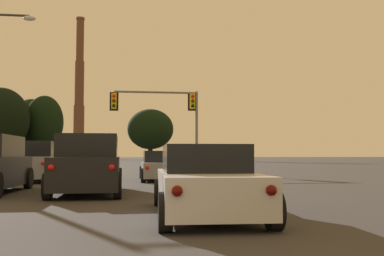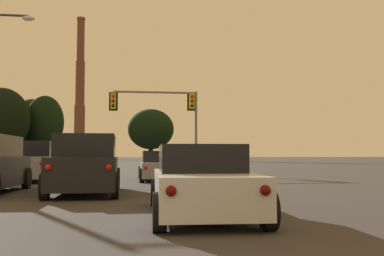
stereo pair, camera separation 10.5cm
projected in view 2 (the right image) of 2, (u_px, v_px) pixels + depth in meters
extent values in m
cube|color=gray|center=(35.00, 167.00, 21.02)|extent=(1.93, 4.80, 0.95)
cube|color=black|center=(35.00, 149.00, 21.19)|extent=(1.79, 2.80, 0.70)
cylinder|color=black|center=(23.00, 172.00, 22.78)|extent=(0.22, 0.76, 0.76)
cylinder|color=black|center=(61.00, 172.00, 23.03)|extent=(0.22, 0.76, 0.76)
cylinder|color=black|center=(1.00, 175.00, 18.97)|extent=(0.22, 0.76, 0.76)
cylinder|color=black|center=(47.00, 175.00, 19.22)|extent=(0.22, 0.76, 0.76)
sphere|color=red|center=(2.00, 163.00, 18.53)|extent=(0.17, 0.17, 0.17)
sphere|color=red|center=(41.00, 163.00, 18.74)|extent=(0.17, 0.17, 0.17)
cylinder|color=black|center=(27.00, 178.00, 16.35)|extent=(0.23, 0.76, 0.76)
cube|color=black|center=(86.00, 172.00, 14.23)|extent=(2.01, 4.84, 0.95)
cube|color=black|center=(87.00, 146.00, 14.39)|extent=(1.83, 2.83, 0.70)
cylinder|color=black|center=(63.00, 179.00, 15.96)|extent=(0.23, 0.76, 0.76)
cylinder|color=black|center=(117.00, 178.00, 16.25)|extent=(0.23, 0.76, 0.76)
cylinder|color=black|center=(45.00, 186.00, 12.17)|extent=(0.23, 0.76, 0.76)
cylinder|color=black|center=(115.00, 185.00, 12.45)|extent=(0.23, 0.76, 0.76)
sphere|color=red|center=(48.00, 168.00, 11.73)|extent=(0.17, 0.17, 0.17)
sphere|color=red|center=(109.00, 167.00, 11.97)|extent=(0.17, 0.17, 0.17)
cube|color=gray|center=(159.00, 169.00, 21.88)|extent=(1.82, 4.61, 0.70)
cube|color=black|center=(159.00, 157.00, 22.15)|extent=(1.63, 2.21, 0.55)
cylinder|color=black|center=(141.00, 172.00, 23.64)|extent=(0.22, 0.64, 0.64)
cylinder|color=black|center=(174.00, 172.00, 23.87)|extent=(0.22, 0.64, 0.64)
cylinder|color=black|center=(142.00, 175.00, 19.88)|extent=(0.22, 0.64, 0.64)
cylinder|color=black|center=(181.00, 175.00, 20.11)|extent=(0.22, 0.64, 0.64)
sphere|color=red|center=(146.00, 168.00, 19.50)|extent=(0.17, 0.17, 0.17)
sphere|color=red|center=(179.00, 167.00, 19.69)|extent=(0.17, 0.17, 0.17)
cube|color=silver|center=(201.00, 189.00, 9.06)|extent=(1.96, 4.66, 0.70)
cube|color=black|center=(199.00, 158.00, 9.33)|extent=(1.70, 2.26, 0.55)
cylinder|color=black|center=(155.00, 192.00, 10.85)|extent=(0.24, 0.65, 0.64)
cylinder|color=black|center=(227.00, 192.00, 11.02)|extent=(0.24, 0.65, 0.64)
cylinder|color=black|center=(160.00, 212.00, 7.07)|extent=(0.24, 0.65, 0.64)
cylinder|color=black|center=(269.00, 211.00, 7.25)|extent=(0.24, 0.65, 0.64)
sphere|color=#500705|center=(171.00, 191.00, 6.69)|extent=(0.17, 0.17, 0.17)
sphere|color=#500705|center=(265.00, 190.00, 6.84)|extent=(0.17, 0.17, 0.17)
cylinder|color=slate|center=(196.00, 132.00, 30.29)|extent=(0.18, 0.18, 5.54)
cylinder|color=black|center=(196.00, 173.00, 30.12)|extent=(0.40, 0.40, 0.10)
cube|color=yellow|center=(192.00, 101.00, 30.38)|extent=(0.34, 0.34, 1.04)
cube|color=black|center=(191.00, 102.00, 30.56)|extent=(0.58, 0.03, 1.25)
sphere|color=red|center=(192.00, 96.00, 30.21)|extent=(0.22, 0.22, 0.22)
sphere|color=#352604|center=(192.00, 101.00, 30.19)|extent=(0.22, 0.22, 0.22)
sphere|color=black|center=(192.00, 106.00, 30.17)|extent=(0.22, 0.22, 0.22)
cylinder|color=slate|center=(155.00, 92.00, 30.08)|extent=(5.53, 0.14, 0.14)
sphere|color=slate|center=(196.00, 93.00, 30.45)|extent=(0.18, 0.18, 0.18)
cube|color=yellow|center=(113.00, 101.00, 29.68)|extent=(0.34, 0.34, 1.04)
cube|color=black|center=(113.00, 101.00, 29.85)|extent=(0.58, 0.03, 1.25)
sphere|color=red|center=(113.00, 96.00, 29.51)|extent=(0.22, 0.22, 0.22)
sphere|color=#352604|center=(113.00, 101.00, 29.49)|extent=(0.22, 0.22, 0.22)
sphere|color=black|center=(113.00, 106.00, 29.47)|extent=(0.22, 0.22, 0.22)
ellipsoid|color=silver|center=(28.00, 18.00, 22.84)|extent=(0.64, 0.36, 0.26)
cylinder|color=#523427|center=(79.00, 154.00, 159.65)|extent=(6.02, 6.02, 3.06)
cylinder|color=brown|center=(79.00, 128.00, 160.23)|extent=(3.76, 3.76, 15.99)
cylinder|color=brown|center=(80.00, 83.00, 161.20)|extent=(3.24, 3.24, 15.99)
cylinder|color=brown|center=(81.00, 39.00, 162.18)|extent=(2.71, 2.71, 15.99)
cylinder|color=brown|center=(81.00, 19.00, 162.64)|extent=(3.03, 3.03, 0.70)
cylinder|color=black|center=(151.00, 153.00, 95.00)|extent=(0.98, 0.98, 3.55)
ellipsoid|color=black|center=(151.00, 129.00, 95.31)|extent=(9.77, 8.79, 8.57)
cylinder|color=black|center=(0.00, 153.00, 89.03)|extent=(1.13, 1.13, 3.45)
ellipsoid|color=black|center=(1.00, 120.00, 89.43)|extent=(11.26, 10.14, 12.94)
cylinder|color=black|center=(44.00, 152.00, 95.41)|extent=(0.80, 0.80, 3.92)
ellipsoid|color=black|center=(45.00, 122.00, 95.79)|extent=(8.01, 7.21, 11.52)
cylinder|color=black|center=(31.00, 152.00, 98.47)|extent=(0.94, 0.94, 3.92)
ellipsoid|color=black|center=(32.00, 124.00, 98.84)|extent=(9.44, 8.50, 11.14)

